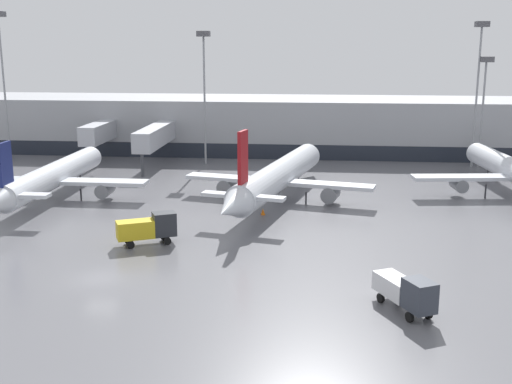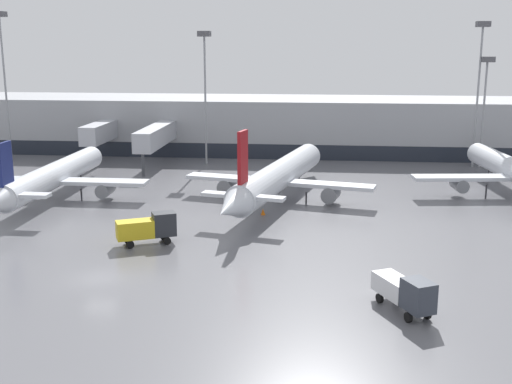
{
  "view_description": "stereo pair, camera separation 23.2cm",
  "coord_description": "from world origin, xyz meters",
  "px_view_note": "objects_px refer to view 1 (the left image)",
  "views": [
    {
      "loc": [
        16.93,
        -46.06,
        18.07
      ],
      "look_at": [
        10.56,
        18.16,
        3.0
      ],
      "focal_mm": 45.0,
      "sensor_mm": 36.0,
      "label": 1
    },
    {
      "loc": [
        17.16,
        -46.04,
        18.07
      ],
      "look_at": [
        10.56,
        18.16,
        3.0
      ],
      "focal_mm": 45.0,
      "sensor_mm": 36.0,
      "label": 2
    }
  ],
  "objects_px": {
    "traffic_cone_0": "(263,212)",
    "apron_light_mast_1": "(204,61)",
    "parked_jet_4": "(52,177)",
    "apron_light_mast_0": "(480,55)",
    "service_truck_3": "(406,291)",
    "parked_jet_1": "(278,176)",
    "apron_light_mast_4": "(485,79)",
    "service_truck_2": "(148,227)",
    "apron_light_mast_2": "(1,47)"
  },
  "relations": [
    {
      "from": "parked_jet_4",
      "to": "apron_light_mast_0",
      "type": "distance_m",
      "value": 61.38
    },
    {
      "from": "traffic_cone_0",
      "to": "apron_light_mast_4",
      "type": "relative_size",
      "value": 0.04
    },
    {
      "from": "service_truck_2",
      "to": "apron_light_mast_2",
      "type": "bearing_deg",
      "value": 103.99
    },
    {
      "from": "apron_light_mast_2",
      "to": "apron_light_mast_1",
      "type": "bearing_deg",
      "value": -0.13
    },
    {
      "from": "apron_light_mast_1",
      "to": "parked_jet_4",
      "type": "bearing_deg",
      "value": -120.02
    },
    {
      "from": "traffic_cone_0",
      "to": "apron_light_mast_4",
      "type": "distance_m",
      "value": 44.34
    },
    {
      "from": "parked_jet_1",
      "to": "traffic_cone_0",
      "type": "height_order",
      "value": "parked_jet_1"
    },
    {
      "from": "apron_light_mast_0",
      "to": "apron_light_mast_1",
      "type": "relative_size",
      "value": 1.07
    },
    {
      "from": "apron_light_mast_2",
      "to": "parked_jet_4",
      "type": "bearing_deg",
      "value": -54.68
    },
    {
      "from": "apron_light_mast_0",
      "to": "apron_light_mast_4",
      "type": "height_order",
      "value": "apron_light_mast_0"
    },
    {
      "from": "service_truck_3",
      "to": "traffic_cone_0",
      "type": "xyz_separation_m",
      "value": [
        -12.01,
        24.38,
        -1.16
      ]
    },
    {
      "from": "traffic_cone_0",
      "to": "apron_light_mast_4",
      "type": "xyz_separation_m",
      "value": [
        29.58,
        30.53,
        12.58
      ]
    },
    {
      "from": "apron_light_mast_0",
      "to": "service_truck_2",
      "type": "bearing_deg",
      "value": -132.32
    },
    {
      "from": "service_truck_2",
      "to": "service_truck_3",
      "type": "bearing_deg",
      "value": -56.54
    },
    {
      "from": "service_truck_3",
      "to": "apron_light_mast_2",
      "type": "bearing_deg",
      "value": -161.67
    },
    {
      "from": "parked_jet_4",
      "to": "traffic_cone_0",
      "type": "xyz_separation_m",
      "value": [
        25.4,
        -4.74,
        -2.31
      ]
    },
    {
      "from": "apron_light_mast_0",
      "to": "apron_light_mast_2",
      "type": "height_order",
      "value": "apron_light_mast_2"
    },
    {
      "from": "service_truck_2",
      "to": "apron_light_mast_1",
      "type": "height_order",
      "value": "apron_light_mast_1"
    },
    {
      "from": "parked_jet_4",
      "to": "service_truck_3",
      "type": "height_order",
      "value": "parked_jet_4"
    },
    {
      "from": "service_truck_2",
      "to": "apron_light_mast_0",
      "type": "xyz_separation_m",
      "value": [
        38.14,
        41.9,
        14.69
      ]
    },
    {
      "from": "traffic_cone_0",
      "to": "apron_light_mast_0",
      "type": "distance_m",
      "value": 44.79
    },
    {
      "from": "apron_light_mast_2",
      "to": "traffic_cone_0",
      "type": "bearing_deg",
      "value": -34.29
    },
    {
      "from": "service_truck_2",
      "to": "apron_light_mast_0",
      "type": "height_order",
      "value": "apron_light_mast_0"
    },
    {
      "from": "parked_jet_1",
      "to": "apron_light_mast_2",
      "type": "bearing_deg",
      "value": 75.66
    },
    {
      "from": "service_truck_2",
      "to": "apron_light_mast_2",
      "type": "xyz_separation_m",
      "value": [
        -33.09,
        40.39,
        15.76
      ]
    },
    {
      "from": "traffic_cone_0",
      "to": "apron_light_mast_1",
      "type": "height_order",
      "value": "apron_light_mast_1"
    },
    {
      "from": "apron_light_mast_2",
      "to": "service_truck_2",
      "type": "bearing_deg",
      "value": -50.68
    },
    {
      "from": "parked_jet_1",
      "to": "apron_light_mast_0",
      "type": "bearing_deg",
      "value": -36.1
    },
    {
      "from": "service_truck_2",
      "to": "traffic_cone_0",
      "type": "distance_m",
      "value": 14.87
    },
    {
      "from": "service_truck_3",
      "to": "parked_jet_1",
      "type": "bearing_deg",
      "value": 172.01
    },
    {
      "from": "parked_jet_1",
      "to": "service_truck_2",
      "type": "distance_m",
      "value": 20.93
    },
    {
      "from": "traffic_cone_0",
      "to": "apron_light_mast_4",
      "type": "height_order",
      "value": "apron_light_mast_4"
    },
    {
      "from": "apron_light_mast_0",
      "to": "service_truck_3",
      "type": "bearing_deg",
      "value": -106.79
    },
    {
      "from": "parked_jet_4",
      "to": "apron_light_mast_0",
      "type": "relative_size",
      "value": 1.54
    },
    {
      "from": "service_truck_2",
      "to": "apron_light_mast_4",
      "type": "distance_m",
      "value": 58.41
    },
    {
      "from": "parked_jet_1",
      "to": "apron_light_mast_1",
      "type": "bearing_deg",
      "value": 42.03
    },
    {
      "from": "parked_jet_4",
      "to": "apron_light_mast_2",
      "type": "xyz_separation_m",
      "value": [
        -17.24,
        24.33,
        14.7
      ]
    },
    {
      "from": "traffic_cone_0",
      "to": "apron_light_mast_0",
      "type": "xyz_separation_m",
      "value": [
        28.59,
        30.57,
        15.95
      ]
    },
    {
      "from": "service_truck_3",
      "to": "apron_light_mast_1",
      "type": "xyz_separation_m",
      "value": [
        -23.38,
        53.38,
        13.91
      ]
    },
    {
      "from": "traffic_cone_0",
      "to": "apron_light_mast_1",
      "type": "bearing_deg",
      "value": 111.42
    },
    {
      "from": "service_truck_3",
      "to": "traffic_cone_0",
      "type": "relative_size",
      "value": 8.32
    },
    {
      "from": "parked_jet_4",
      "to": "apron_light_mast_2",
      "type": "distance_m",
      "value": 33.25
    },
    {
      "from": "service_truck_3",
      "to": "apron_light_mast_0",
      "type": "distance_m",
      "value": 59.28
    },
    {
      "from": "service_truck_2",
      "to": "traffic_cone_0",
      "type": "xyz_separation_m",
      "value": [
        9.55,
        11.32,
        -1.25
      ]
    },
    {
      "from": "service_truck_2",
      "to": "apron_light_mast_4",
      "type": "height_order",
      "value": "apron_light_mast_4"
    },
    {
      "from": "parked_jet_1",
      "to": "service_truck_3",
      "type": "distance_m",
      "value": 32.88
    },
    {
      "from": "traffic_cone_0",
      "to": "parked_jet_4",
      "type": "bearing_deg",
      "value": 169.43
    },
    {
      "from": "service_truck_3",
      "to": "apron_light_mast_4",
      "type": "xyz_separation_m",
      "value": [
        17.58,
        54.91,
        11.42
      ]
    },
    {
      "from": "traffic_cone_0",
      "to": "parked_jet_1",
      "type": "bearing_deg",
      "value": 80.25
    },
    {
      "from": "service_truck_3",
      "to": "apron_light_mast_1",
      "type": "relative_size",
      "value": 0.29
    }
  ]
}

